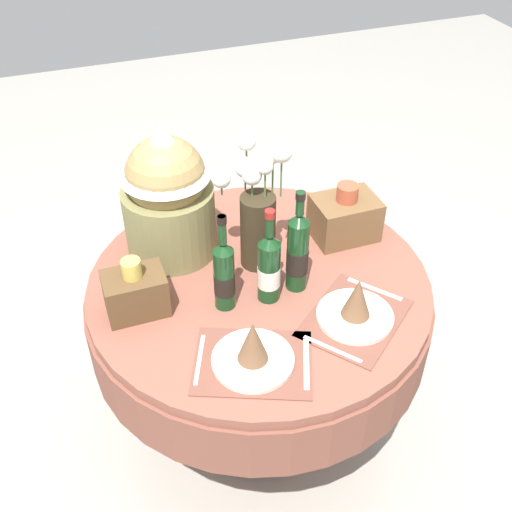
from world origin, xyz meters
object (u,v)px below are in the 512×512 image
object	(u,v)px
place_setting_right	(356,308)
gift_tub_back_left	(167,189)
flower_vase	(256,212)
woven_basket_side_left	(135,292)
wine_bottle_right	(298,252)
wine_bottle_centre	(224,275)
woven_basket_side_right	(345,217)
wine_bottle_left	(269,267)
place_setting_left	(253,352)
dining_table	(259,311)

from	to	relation	value
place_setting_right	gift_tub_back_left	xyz separation A→B (m)	(-0.45, 0.54, 0.20)
flower_vase	woven_basket_side_left	world-z (taller)	flower_vase
wine_bottle_right	wine_bottle_centre	bearing A→B (deg)	-178.32
place_setting_right	woven_basket_side_left	world-z (taller)	woven_basket_side_left
wine_bottle_right	woven_basket_side_right	distance (m)	0.34
place_setting_right	wine_bottle_centre	xyz separation A→B (m)	(-0.36, 0.20, 0.08)
wine_bottle_left	wine_bottle_centre	world-z (taller)	wine_bottle_centre
place_setting_left	wine_bottle_centre	world-z (taller)	wine_bottle_centre
wine_bottle_centre	wine_bottle_right	size ratio (longest dim) A/B	0.94
flower_vase	wine_bottle_left	bearing A→B (deg)	-98.54
wine_bottle_left	gift_tub_back_left	distance (m)	0.44
place_setting_left	woven_basket_side_right	size ratio (longest dim) A/B	1.84
wine_bottle_right	wine_bottle_left	bearing A→B (deg)	-169.41
flower_vase	woven_basket_side_right	size ratio (longest dim) A/B	2.04
woven_basket_side_right	wine_bottle_centre	bearing A→B (deg)	-158.29
dining_table	wine_bottle_left	bearing A→B (deg)	-90.60
dining_table	place_setting_right	xyz separation A→B (m)	(0.22, -0.28, 0.19)
wine_bottle_left	wine_bottle_right	world-z (taller)	wine_bottle_right
wine_bottle_left	woven_basket_side_left	size ratio (longest dim) A/B	1.69
wine_bottle_centre	woven_basket_side_left	bearing A→B (deg)	165.17
flower_vase	woven_basket_side_right	world-z (taller)	flower_vase
place_setting_right	gift_tub_back_left	size ratio (longest dim) A/B	0.91
place_setting_left	flower_vase	world-z (taller)	flower_vase
wine_bottle_centre	woven_basket_side_right	bearing A→B (deg)	21.71
woven_basket_side_left	woven_basket_side_right	distance (m)	0.79
place_setting_left	place_setting_right	distance (m)	0.36
place_setting_right	wine_bottle_centre	distance (m)	0.42
wine_bottle_right	woven_basket_side_left	world-z (taller)	wine_bottle_right
wine_bottle_right	gift_tub_back_left	distance (m)	0.48
gift_tub_back_left	woven_basket_side_left	distance (m)	0.37
dining_table	place_setting_left	world-z (taller)	place_setting_left
woven_basket_side_right	place_setting_left	bearing A→B (deg)	-137.98
flower_vase	wine_bottle_right	size ratio (longest dim) A/B	1.25
place_setting_left	woven_basket_side_right	bearing A→B (deg)	42.02
dining_table	wine_bottle_right	world-z (taller)	wine_bottle_right
wine_bottle_left	woven_basket_side_left	xyz separation A→B (m)	(-0.41, 0.08, -0.05)
place_setting_right	woven_basket_side_left	bearing A→B (deg)	156.79
place_setting_right	wine_bottle_centre	bearing A→B (deg)	151.16
gift_tub_back_left	place_setting_left	bearing A→B (deg)	-81.68
place_setting_left	wine_bottle_left	xyz separation A→B (m)	(0.14, 0.25, 0.08)
gift_tub_back_left	dining_table	bearing A→B (deg)	-48.76
place_setting_left	place_setting_right	xyz separation A→B (m)	(0.36, 0.06, 0.00)
flower_vase	place_setting_left	bearing A→B (deg)	-111.20
dining_table	place_setting_left	xyz separation A→B (m)	(-0.14, -0.34, 0.19)
flower_vase	wine_bottle_centre	bearing A→B (deg)	-133.75
dining_table	flower_vase	distance (m)	0.36
dining_table	place_setting_right	distance (m)	0.40
place_setting_left	gift_tub_back_left	size ratio (longest dim) A/B	0.88
wine_bottle_centre	gift_tub_back_left	xyz separation A→B (m)	(-0.09, 0.34, 0.12)
wine_bottle_right	dining_table	bearing A→B (deg)	146.09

